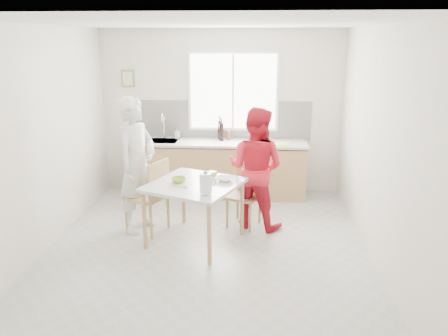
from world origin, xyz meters
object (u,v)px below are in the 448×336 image
Objects in this scene: wine_bottle_a at (220,130)px; bowl_green at (179,180)px; person_red at (255,168)px; chair_far at (246,192)px; chair_left at (151,193)px; milk_jug at (206,183)px; wine_bottle_b at (221,132)px; bowl_white at (225,179)px; dining_table at (194,189)px; person_white at (137,165)px.

bowl_green is at bearing -100.83° from wine_bottle_a.
person_red is 5.24× the size of wine_bottle_a.
chair_far is at bearing 3.98° from person_red.
chair_far is at bearing 128.58° from chair_left.
milk_jug is 2.23m from wine_bottle_b.
bowl_green is 0.56× the size of wine_bottle_a.
person_red is at bearing 50.03° from bowl_white.
chair_far is 0.52× the size of person_red.
chair_left reaches higher than dining_table.
chair_left is 1.16× the size of chair_far.
milk_jug is (0.81, -0.64, 0.38)m from chair_left.
wine_bottle_a is at bearing -43.96° from person_red.
milk_jug is (1.01, -0.72, 0.02)m from person_white.
chair_far is at bearing -70.36° from wine_bottle_b.
wine_bottle_b is (0.20, 1.85, 0.35)m from dining_table.
wine_bottle_b reaches higher than milk_jug.
person_white reaches higher than bowl_green.
chair_far is 1.54m from person_white.
wine_bottle_b is at bearing 95.80° from bowl_white.
wine_bottle_a is at bearing 177.56° from chair_left.
person_red is 1.11m from bowl_green.
person_red is 1.41m from wine_bottle_b.
chair_far is 1.19m from milk_jug.
wine_bottle_b is at bearing 112.36° from milk_jug.
person_red is 6.47× the size of milk_jug.
dining_table is 7.57× the size of bowl_green.
bowl_green is (-0.20, 0.03, 0.11)m from dining_table.
dining_table is at bearing 59.74° from person_red.
chair_far is 1.43m from wine_bottle_b.
person_white is at bearing -121.27° from wine_bottle_a.
bowl_white reaches higher than dining_table.
wine_bottle_b is (1.01, 1.51, 0.15)m from person_white.
chair_far is 4.03× the size of bowl_white.
person_red is at bearing 37.28° from dining_table.
wine_bottle_b is (-0.44, 1.23, 0.59)m from chair_far.
dining_table is 6.24× the size of bowl_white.
bowl_green is (-0.96, -0.55, -0.01)m from person_red.
person_white reaches higher than wine_bottle_b.
bowl_green is 0.58m from milk_jug.
bowl_green is 0.58m from bowl_white.
milk_jug reaches higher than bowl_green.
person_white is at bearing -90.00° from chair_left.
person_white is 1.89m from wine_bottle_a.
wine_bottle_a is at bearing 132.06° from chair_far.
chair_left is (-0.62, 0.26, -0.16)m from dining_table.
person_white is 1.60m from person_red.
person_red reaches higher than wine_bottle_b.
bowl_white is 0.84× the size of milk_jug.
wine_bottle_b is (0.40, 1.82, 0.24)m from bowl_green.
wine_bottle_b is (0.00, 2.23, 0.13)m from milk_jug.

